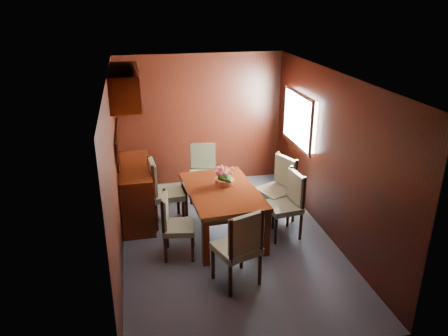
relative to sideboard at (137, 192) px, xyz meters
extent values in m
plane|color=#3E4755|center=(1.25, -1.00, -0.45)|extent=(4.50, 4.50, 0.00)
cube|color=black|center=(-0.25, -1.00, 0.75)|extent=(0.02, 4.50, 2.40)
cube|color=black|center=(2.75, -1.00, 0.75)|extent=(0.02, 4.50, 2.40)
cube|color=black|center=(1.25, 1.25, 0.75)|extent=(3.00, 0.02, 2.40)
cube|color=black|center=(1.25, -3.25, 0.75)|extent=(3.00, 0.02, 2.40)
cube|color=black|center=(1.25, -1.00, 1.95)|extent=(3.00, 4.50, 0.02)
cube|color=white|center=(2.73, 0.10, 1.00)|extent=(0.14, 1.10, 0.80)
cube|color=#B2B2B7|center=(2.66, 0.10, 1.00)|extent=(0.04, 1.20, 0.90)
cube|color=black|center=(-0.22, 0.00, 0.83)|extent=(0.03, 1.36, 0.41)
cube|color=silver|center=(-0.20, 0.00, 0.83)|extent=(0.01, 1.30, 0.35)
cube|color=#321206|center=(-0.05, 0.00, 1.68)|extent=(0.40, 1.40, 0.50)
cube|color=#321206|center=(0.00, 0.00, 0.00)|extent=(0.48, 1.40, 0.90)
cube|color=#321206|center=(0.84, -1.53, -0.11)|extent=(0.09, 0.09, 0.67)
cube|color=#321206|center=(1.69, -1.47, -0.11)|extent=(0.09, 0.09, 0.67)
cube|color=#321206|center=(0.74, -0.09, -0.11)|extent=(0.09, 0.09, 0.67)
cube|color=#321206|center=(1.59, -0.03, -0.11)|extent=(0.09, 0.09, 0.67)
cube|color=black|center=(1.21, -0.78, 0.18)|extent=(0.96, 1.50, 0.10)
cube|color=#321206|center=(1.21, -0.78, 0.25)|extent=(1.08, 1.63, 0.06)
cylinder|color=black|center=(0.38, -0.99, -0.27)|extent=(0.04, 0.04, 0.37)
cylinder|color=black|center=(0.32, -1.37, -0.27)|extent=(0.04, 0.04, 0.37)
cylinder|color=black|center=(0.73, -1.05, -0.27)|extent=(0.04, 0.04, 0.37)
cylinder|color=black|center=(0.67, -1.42, -0.27)|extent=(0.04, 0.04, 0.37)
cube|color=gray|center=(0.53, -1.21, -0.02)|extent=(0.48, 0.49, 0.08)
cylinder|color=black|center=(0.37, -0.99, 0.22)|extent=(0.04, 0.04, 0.49)
cylinder|color=black|center=(0.31, -1.37, 0.22)|extent=(0.04, 0.04, 0.49)
cube|color=gray|center=(0.36, -1.18, 0.24)|extent=(0.12, 0.40, 0.42)
cylinder|color=black|center=(0.23, -0.05, -0.24)|extent=(0.05, 0.05, 0.43)
cylinder|color=black|center=(0.27, -0.49, -0.24)|extent=(0.05, 0.05, 0.43)
cylinder|color=black|center=(0.65, -0.01, -0.24)|extent=(0.05, 0.05, 0.43)
cylinder|color=black|center=(0.68, -0.45, -0.24)|extent=(0.05, 0.05, 0.43)
cube|color=gray|center=(0.46, -0.25, 0.05)|extent=(0.52, 0.54, 0.09)
cylinder|color=black|center=(0.22, -0.05, 0.33)|extent=(0.05, 0.05, 0.57)
cylinder|color=black|center=(0.25, -0.49, 0.33)|extent=(0.05, 0.05, 0.57)
cube|color=gray|center=(0.26, -0.27, 0.35)|extent=(0.10, 0.47, 0.48)
cylinder|color=black|center=(2.30, -1.18, -0.25)|extent=(0.05, 0.05, 0.40)
cylinder|color=black|center=(2.25, -0.77, -0.25)|extent=(0.05, 0.05, 0.40)
cylinder|color=black|center=(1.91, -1.23, -0.25)|extent=(0.05, 0.05, 0.40)
cylinder|color=black|center=(1.86, -0.82, -0.25)|extent=(0.05, 0.05, 0.40)
cube|color=gray|center=(2.08, -1.00, 0.01)|extent=(0.50, 0.52, 0.08)
cylinder|color=black|center=(2.31, -1.18, 0.28)|extent=(0.05, 0.05, 0.54)
cylinder|color=black|center=(2.26, -0.77, 0.28)|extent=(0.05, 0.05, 0.54)
cube|color=gray|center=(2.27, -0.98, 0.30)|extent=(0.11, 0.44, 0.45)
cylinder|color=black|center=(2.39, -0.65, -0.24)|extent=(0.05, 0.05, 0.42)
cylinder|color=black|center=(2.23, -0.25, -0.24)|extent=(0.05, 0.05, 0.42)
cylinder|color=black|center=(2.01, -0.80, -0.24)|extent=(0.05, 0.05, 0.42)
cylinder|color=black|center=(1.85, -0.40, -0.24)|extent=(0.05, 0.05, 0.42)
cube|color=gray|center=(2.12, -0.52, 0.03)|extent=(0.62, 0.64, 0.09)
cylinder|color=black|center=(2.40, -0.64, 0.31)|extent=(0.05, 0.05, 0.56)
cylinder|color=black|center=(2.24, -0.24, 0.31)|extent=(0.05, 0.05, 0.56)
cube|color=gray|center=(2.30, -0.45, 0.34)|extent=(0.23, 0.44, 0.47)
cylinder|color=black|center=(1.01, -2.23, -0.24)|extent=(0.05, 0.05, 0.42)
cylinder|color=black|center=(1.42, -2.08, -0.24)|extent=(0.05, 0.05, 0.42)
cylinder|color=black|center=(0.87, -1.84, -0.24)|extent=(0.05, 0.05, 0.42)
cylinder|color=black|center=(1.28, -1.70, -0.24)|extent=(0.05, 0.05, 0.42)
cube|color=gray|center=(1.14, -1.96, 0.03)|extent=(0.62, 0.61, 0.09)
cylinder|color=black|center=(1.01, -2.24, 0.31)|extent=(0.05, 0.05, 0.56)
cylinder|color=black|center=(1.42, -2.09, 0.31)|extent=(0.05, 0.05, 0.56)
cube|color=gray|center=(1.21, -2.15, 0.34)|extent=(0.45, 0.21, 0.47)
cylinder|color=black|center=(1.37, 0.60, -0.25)|extent=(0.04, 0.04, 0.40)
cylinder|color=black|center=(0.97, 0.67, -0.25)|extent=(0.04, 0.04, 0.40)
cylinder|color=black|center=(1.30, 0.21, -0.25)|extent=(0.04, 0.04, 0.40)
cylinder|color=black|center=(0.90, 0.29, -0.25)|extent=(0.04, 0.04, 0.40)
cube|color=gray|center=(1.14, 0.44, 0.01)|extent=(0.54, 0.52, 0.08)
cylinder|color=black|center=(1.37, 0.61, 0.27)|extent=(0.04, 0.04, 0.53)
cylinder|color=black|center=(0.97, 0.68, 0.27)|extent=(0.04, 0.04, 0.53)
cube|color=gray|center=(1.17, 0.62, 0.29)|extent=(0.43, 0.14, 0.45)
cylinder|color=#CA703D|center=(1.29, -0.60, 0.33)|extent=(0.28, 0.28, 0.09)
sphere|color=#24571D|center=(1.29, -0.60, 0.39)|extent=(0.22, 0.22, 0.22)
camera|label=1|loc=(0.04, -6.39, 2.94)|focal=35.00mm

